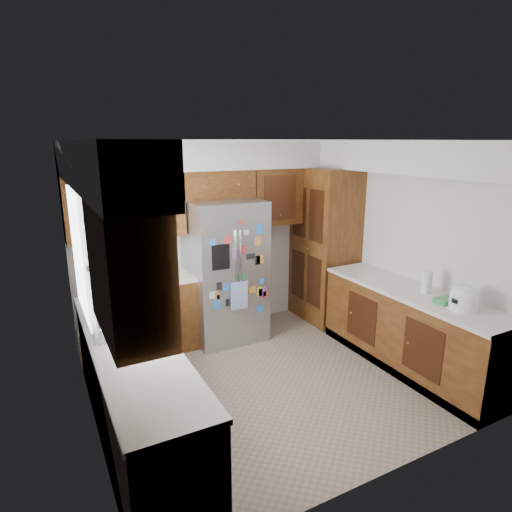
% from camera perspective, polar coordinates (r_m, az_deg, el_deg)
% --- Properties ---
extents(floor, '(3.60, 3.60, 0.00)m').
position_cam_1_polar(floor, '(4.83, 2.12, -16.06)').
color(floor, tan).
rests_on(floor, ground).
extents(room_shell, '(3.64, 3.24, 2.52)m').
position_cam_1_polar(room_shell, '(4.46, -1.18, 6.38)').
color(room_shell, silver).
rests_on(room_shell, ground).
extents(left_counter_run, '(1.36, 3.20, 0.92)m').
position_cam_1_polar(left_counter_run, '(4.21, -14.87, -14.83)').
color(left_counter_run, '#41210C').
rests_on(left_counter_run, ground).
extents(right_counter_run, '(0.63, 2.25, 0.92)m').
position_cam_1_polar(right_counter_run, '(5.16, 19.74, -9.56)').
color(right_counter_run, '#41210C').
rests_on(right_counter_run, ground).
extents(pantry, '(0.60, 0.90, 2.15)m').
position_cam_1_polar(pantry, '(6.09, 9.12, 1.38)').
color(pantry, '#41210C').
rests_on(pantry, ground).
extents(fridge, '(0.90, 0.79, 1.80)m').
position_cam_1_polar(fridge, '(5.45, -4.09, -2.00)').
color(fridge, gray).
rests_on(fridge, ground).
extents(bridge_cabinet, '(0.96, 0.34, 0.35)m').
position_cam_1_polar(bridge_cabinet, '(5.45, -5.27, 9.51)').
color(bridge_cabinet, '#41210C').
rests_on(bridge_cabinet, fridge).
extents(fridge_top_items, '(0.65, 0.31, 0.31)m').
position_cam_1_polar(fridge_top_items, '(5.34, -6.82, 12.72)').
color(fridge_top_items, '#1F2B9C').
rests_on(fridge_top_items, bridge_cabinet).
extents(sink_assembly, '(0.52, 0.73, 0.37)m').
position_cam_1_polar(sink_assembly, '(4.01, -17.57, -7.73)').
color(sink_assembly, white).
rests_on(sink_assembly, left_counter_run).
extents(left_counter_clutter, '(0.38, 0.88, 0.38)m').
position_cam_1_polar(left_counter_clutter, '(4.69, -18.91, -3.72)').
color(left_counter_clutter, black).
rests_on(left_counter_clutter, left_counter_run).
extents(rice_cooker, '(0.28, 0.27, 0.24)m').
position_cam_1_polar(rice_cooker, '(4.59, 26.04, -4.96)').
color(rice_cooker, white).
rests_on(rice_cooker, right_counter_run).
extents(paper_towel, '(0.11, 0.11, 0.25)m').
position_cam_1_polar(paper_towel, '(4.91, 21.79, -3.24)').
color(paper_towel, white).
rests_on(paper_towel, right_counter_run).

